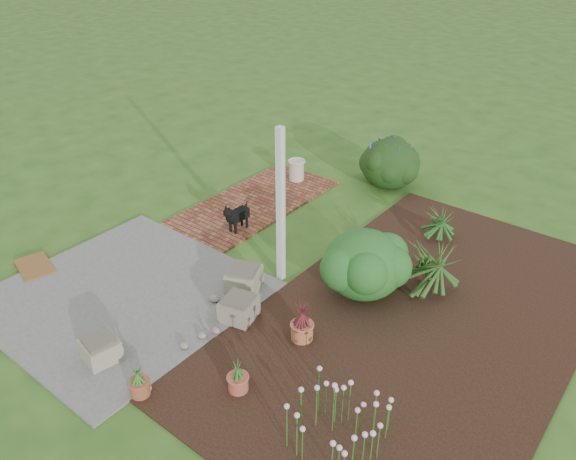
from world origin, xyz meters
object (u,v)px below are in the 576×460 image
Objects in this scene: black_dog at (236,215)px; evergreen_shrub at (364,263)px; cream_ceramic_urn at (297,170)px; stone_trough_near at (101,350)px.

evergreen_shrub is at bearing -1.98° from black_dog.
evergreen_shrub reaches higher than black_dog.
cream_ceramic_urn is 4.04m from evergreen_shrub.
black_dog reaches higher than stone_trough_near.
stone_trough_near is 1.00× the size of cream_ceramic_urn.
stone_trough_near is 3.58m from black_dog.
cream_ceramic_urn is at bearing 102.96° from stone_trough_near.
black_dog is 1.44× the size of cream_ceramic_urn.
stone_trough_near is 5.97m from cream_ceramic_urn.
black_dog is at bearing -78.69° from cream_ceramic_urn.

